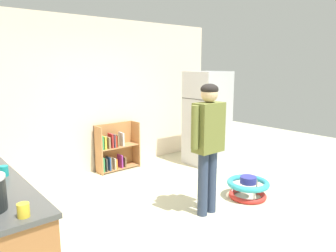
{
  "coord_description": "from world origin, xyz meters",
  "views": [
    {
      "loc": [
        -2.62,
        -2.78,
        1.89
      ],
      "look_at": [
        0.18,
        0.57,
        1.05
      ],
      "focal_mm": 33.95,
      "sensor_mm": 36.0,
      "label": 1
    }
  ],
  "objects_px": {
    "standing_person": "(208,137)",
    "teal_cup": "(4,171)",
    "bookshelf": "(114,150)",
    "yellow_cup": "(23,210)",
    "baby_walker": "(248,187)",
    "refrigerator": "(207,118)"
  },
  "relations": [
    {
      "from": "standing_person",
      "to": "teal_cup",
      "type": "bearing_deg",
      "value": 168.83
    },
    {
      "from": "standing_person",
      "to": "baby_walker",
      "type": "bearing_deg",
      "value": -3.23
    },
    {
      "from": "bookshelf",
      "to": "teal_cup",
      "type": "height_order",
      "value": "teal_cup"
    },
    {
      "from": "refrigerator",
      "to": "baby_walker",
      "type": "height_order",
      "value": "refrigerator"
    },
    {
      "from": "yellow_cup",
      "to": "teal_cup",
      "type": "xyz_separation_m",
      "value": [
        0.1,
        0.95,
        0.0
      ]
    },
    {
      "from": "refrigerator",
      "to": "standing_person",
      "type": "height_order",
      "value": "refrigerator"
    },
    {
      "from": "bookshelf",
      "to": "teal_cup",
      "type": "xyz_separation_m",
      "value": [
        -2.22,
        -1.85,
        0.57
      ]
    },
    {
      "from": "refrigerator",
      "to": "baby_walker",
      "type": "relative_size",
      "value": 2.95
    },
    {
      "from": "teal_cup",
      "to": "refrigerator",
      "type": "bearing_deg",
      "value": 15.44
    },
    {
      "from": "yellow_cup",
      "to": "teal_cup",
      "type": "height_order",
      "value": "same"
    },
    {
      "from": "bookshelf",
      "to": "yellow_cup",
      "type": "relative_size",
      "value": 8.95
    },
    {
      "from": "standing_person",
      "to": "teal_cup",
      "type": "distance_m",
      "value": 2.28
    },
    {
      "from": "refrigerator",
      "to": "teal_cup",
      "type": "height_order",
      "value": "refrigerator"
    },
    {
      "from": "standing_person",
      "to": "baby_walker",
      "type": "height_order",
      "value": "standing_person"
    },
    {
      "from": "baby_walker",
      "to": "yellow_cup",
      "type": "bearing_deg",
      "value": -171.6
    },
    {
      "from": "bookshelf",
      "to": "standing_person",
      "type": "xyz_separation_m",
      "value": [
        0.01,
        -2.29,
        0.63
      ]
    },
    {
      "from": "yellow_cup",
      "to": "refrigerator",
      "type": "bearing_deg",
      "value": 27.16
    },
    {
      "from": "refrigerator",
      "to": "yellow_cup",
      "type": "height_order",
      "value": "refrigerator"
    },
    {
      "from": "refrigerator",
      "to": "baby_walker",
      "type": "distance_m",
      "value": 1.86
    },
    {
      "from": "yellow_cup",
      "to": "baby_walker",
      "type": "bearing_deg",
      "value": 8.4
    },
    {
      "from": "refrigerator",
      "to": "yellow_cup",
      "type": "bearing_deg",
      "value": -152.84
    },
    {
      "from": "bookshelf",
      "to": "baby_walker",
      "type": "height_order",
      "value": "bookshelf"
    }
  ]
}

